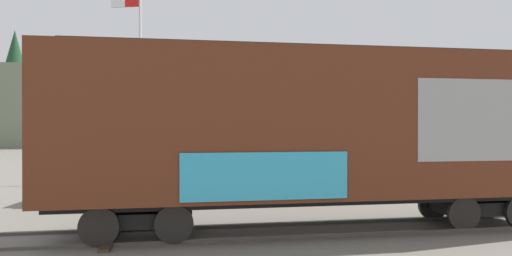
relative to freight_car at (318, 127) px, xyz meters
The scene contains 7 objects.
ground_plane 2.79m from the freight_car, ahead, with size 260.00×260.00×0.00m, color slate.
track 3.00m from the freight_car, ahead, with size 60.01×2.62×0.08m.
freight_car is the anchor object (origin of this frame).
flagpole 13.42m from the freight_car, 117.33° to the left, with size 1.56×0.55×9.84m.
hillside 66.56m from the freight_car, 89.59° to the left, with size 116.81×39.17×15.58m.
parked_car_green 8.38m from the freight_car, 137.24° to the left, with size 5.01×2.54×1.58m.
parked_car_white 6.28m from the freight_car, 93.73° to the left, with size 4.41×2.48×1.66m.
Camera 1 is at (-3.97, -11.30, 2.78)m, focal length 30.96 mm.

